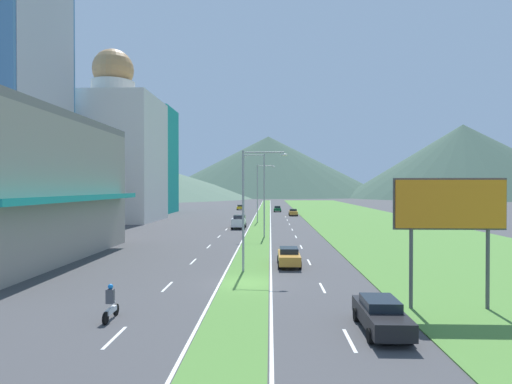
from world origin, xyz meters
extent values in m
plane|color=#424244|center=(0.00, 0.00, 0.00)|extent=(600.00, 600.00, 0.00)
cube|color=#518438|center=(0.00, 60.00, 0.03)|extent=(3.20, 240.00, 0.06)
cube|color=#518438|center=(20.60, 60.00, 0.03)|extent=(24.00, 240.00, 0.06)
cube|color=silver|center=(-5.10, -10.54, 0.01)|extent=(0.16, 2.80, 0.01)
cube|color=silver|center=(-5.10, -1.08, 0.01)|extent=(0.16, 2.80, 0.01)
cube|color=silver|center=(-5.10, 8.39, 0.01)|extent=(0.16, 2.80, 0.01)
cube|color=silver|center=(-5.10, 17.85, 0.01)|extent=(0.16, 2.80, 0.01)
cube|color=silver|center=(-5.10, 27.31, 0.01)|extent=(0.16, 2.80, 0.01)
cube|color=silver|center=(-5.10, 36.77, 0.01)|extent=(0.16, 2.80, 0.01)
cube|color=silver|center=(-5.10, 46.24, 0.01)|extent=(0.16, 2.80, 0.01)
cube|color=silver|center=(-5.10, 55.70, 0.01)|extent=(0.16, 2.80, 0.01)
cube|color=silver|center=(-5.10, 65.16, 0.01)|extent=(0.16, 2.80, 0.01)
cube|color=silver|center=(5.10, -10.54, 0.01)|extent=(0.16, 2.80, 0.01)
cube|color=silver|center=(5.10, -1.08, 0.01)|extent=(0.16, 2.80, 0.01)
cube|color=silver|center=(5.10, 8.39, 0.01)|extent=(0.16, 2.80, 0.01)
cube|color=silver|center=(5.10, 17.85, 0.01)|extent=(0.16, 2.80, 0.01)
cube|color=silver|center=(5.10, 27.31, 0.01)|extent=(0.16, 2.80, 0.01)
cube|color=silver|center=(5.10, 36.77, 0.01)|extent=(0.16, 2.80, 0.01)
cube|color=silver|center=(5.10, 46.24, 0.01)|extent=(0.16, 2.80, 0.01)
cube|color=silver|center=(5.10, 55.70, 0.01)|extent=(0.16, 2.80, 0.01)
cube|color=silver|center=(5.10, 65.16, 0.01)|extent=(0.16, 2.80, 0.01)
cube|color=silver|center=(-1.75, 60.00, 0.01)|extent=(0.16, 240.00, 0.01)
cube|color=silver|center=(1.75, 60.00, 0.01)|extent=(0.16, 240.00, 0.01)
cube|color=teal|center=(-15.25, 7.46, 5.60)|extent=(2.82, 24.35, 0.62)
cube|color=silver|center=(-28.81, 52.87, 11.96)|extent=(17.15, 17.15, 23.91)
cylinder|color=beige|center=(-28.81, 52.87, 25.48)|extent=(8.21, 8.21, 3.13)
sphere|color=#B27F4C|center=(-28.81, 52.87, 29.39)|extent=(7.82, 7.82, 7.82)
cube|color=teal|center=(-29.75, 78.99, 13.31)|extent=(13.22, 13.22, 26.61)
cone|color=#516B56|center=(-115.14, 224.86, 16.70)|extent=(219.28, 219.28, 33.40)
cone|color=#3D5647|center=(0.31, 287.80, 22.16)|extent=(171.76, 171.76, 44.33)
cone|color=#3D5647|center=(117.85, 231.08, 22.18)|extent=(143.61, 143.61, 44.36)
cylinder|color=#99999E|center=(-0.40, 4.00, 4.70)|extent=(0.18, 0.18, 9.41)
cylinder|color=#99999E|center=(1.18, 3.90, 9.26)|extent=(3.16, 0.29, 0.10)
ellipsoid|color=silver|center=(2.76, 3.81, 9.06)|extent=(0.56, 0.28, 0.20)
cylinder|color=#99999E|center=(0.91, 26.64, 5.46)|extent=(0.18, 0.18, 10.91)
cylinder|color=#99999E|center=(-0.39, 26.60, 10.76)|extent=(2.61, 0.18, 0.10)
ellipsoid|color=silver|center=(-1.70, 26.56, 10.56)|extent=(0.56, 0.28, 0.20)
cylinder|color=#99999E|center=(-0.66, 49.28, 5.33)|extent=(0.18, 0.18, 10.66)
cylinder|color=#99999E|center=(0.85, 49.42, 10.51)|extent=(3.02, 0.38, 0.10)
ellipsoid|color=silver|center=(2.35, 49.56, 10.31)|extent=(0.56, 0.28, 0.20)
cylinder|color=#4C4C51|center=(9.28, -5.74, 2.19)|extent=(0.20, 0.20, 4.39)
cylinder|color=#4C4C51|center=(13.34, -5.74, 2.19)|extent=(0.20, 0.20, 4.39)
cube|color=orange|center=(11.31, -5.84, 5.68)|extent=(5.80, 0.16, 2.59)
cube|color=#4C4C51|center=(11.31, -5.72, 5.68)|extent=(6.00, 0.08, 2.79)
cube|color=#0C5128|center=(3.63, 84.16, 0.66)|extent=(1.82, 4.00, 0.67)
cube|color=black|center=(3.63, 84.32, 1.26)|extent=(1.57, 1.76, 0.54)
cylinder|color=black|center=(4.50, 82.92, 0.32)|extent=(0.22, 0.64, 0.64)
cylinder|color=black|center=(2.75, 82.92, 0.32)|extent=(0.22, 0.64, 0.64)
cylinder|color=black|center=(4.50, 85.40, 0.32)|extent=(0.22, 0.64, 0.64)
cylinder|color=black|center=(2.75, 85.40, 0.32)|extent=(0.22, 0.64, 0.64)
cube|color=#C6842D|center=(6.98, 68.86, 0.70)|extent=(1.83, 4.56, 0.76)
cube|color=black|center=(6.98, 69.04, 1.30)|extent=(1.58, 2.01, 0.44)
cylinder|color=black|center=(7.86, 67.45, 0.32)|extent=(0.22, 0.64, 0.64)
cylinder|color=black|center=(6.10, 67.45, 0.32)|extent=(0.22, 0.64, 0.64)
cylinder|color=black|center=(7.86, 70.28, 0.32)|extent=(0.22, 0.64, 0.64)
cylinder|color=black|center=(6.10, 70.28, 0.32)|extent=(0.22, 0.64, 0.64)
cube|color=#C6842D|center=(3.26, 6.66, 0.69)|extent=(1.74, 4.69, 0.75)
cube|color=black|center=(3.26, 6.84, 1.28)|extent=(1.50, 2.06, 0.43)
cylinder|color=black|center=(4.10, 5.20, 0.32)|extent=(0.22, 0.64, 0.64)
cylinder|color=black|center=(2.42, 5.20, 0.32)|extent=(0.22, 0.64, 0.64)
cylinder|color=black|center=(4.10, 8.11, 0.32)|extent=(0.22, 0.64, 0.64)
cylinder|color=black|center=(2.42, 8.11, 0.32)|extent=(0.22, 0.64, 0.64)
cube|color=yellow|center=(-6.91, 93.50, 0.64)|extent=(1.80, 4.06, 0.63)
cube|color=black|center=(-6.91, 93.34, 1.19)|extent=(1.55, 1.79, 0.48)
cylinder|color=black|center=(-7.78, 94.76, 0.32)|extent=(0.22, 0.64, 0.64)
cylinder|color=black|center=(-6.04, 94.76, 0.32)|extent=(0.22, 0.64, 0.64)
cylinder|color=black|center=(-7.78, 92.25, 0.32)|extent=(0.22, 0.64, 0.64)
cylinder|color=black|center=(-6.04, 92.25, 0.32)|extent=(0.22, 0.64, 0.64)
cube|color=black|center=(6.74, -9.38, 0.69)|extent=(1.74, 4.74, 0.74)
cube|color=black|center=(6.74, -9.19, 1.27)|extent=(1.50, 2.08, 0.42)
cylinder|color=black|center=(7.58, -10.85, 0.32)|extent=(0.22, 0.64, 0.64)
cylinder|color=black|center=(5.91, -10.85, 0.32)|extent=(0.22, 0.64, 0.64)
cylinder|color=black|center=(7.58, -7.92, 0.32)|extent=(0.22, 0.64, 0.64)
cylinder|color=black|center=(5.91, -7.92, 0.32)|extent=(0.22, 0.64, 0.64)
cube|color=silver|center=(-3.31, 38.61, 0.80)|extent=(2.00, 5.40, 0.80)
cube|color=black|center=(-3.31, 40.21, 1.60)|extent=(1.84, 2.00, 0.80)
cube|color=silver|center=(-4.25, 37.51, 1.42)|extent=(0.10, 3.20, 0.44)
cube|color=silver|center=(-2.37, 37.51, 1.42)|extent=(0.10, 3.20, 0.44)
cube|color=silver|center=(-3.31, 35.96, 1.42)|extent=(1.84, 0.10, 0.44)
cylinder|color=black|center=(-4.27, 40.23, 0.40)|extent=(0.26, 0.80, 0.80)
cylinder|color=black|center=(-2.35, 40.23, 0.40)|extent=(0.26, 0.80, 0.80)
cylinder|color=black|center=(-4.27, 36.99, 0.40)|extent=(0.26, 0.80, 0.80)
cylinder|color=black|center=(-2.35, 36.99, 0.40)|extent=(0.26, 0.80, 0.80)
cylinder|color=black|center=(-6.19, -7.41, 0.30)|extent=(0.10, 0.60, 0.60)
cylinder|color=black|center=(-6.19, -8.81, 0.30)|extent=(0.12, 0.60, 0.60)
cube|color=silver|center=(-6.19, -8.11, 0.47)|extent=(0.20, 1.12, 0.25)
ellipsoid|color=silver|center=(-6.19, -7.91, 0.83)|extent=(0.24, 0.44, 0.24)
cube|color=#4C4C51|center=(-6.19, -8.21, 1.20)|extent=(0.36, 0.28, 0.70)
sphere|color=blue|center=(-6.19, -8.16, 1.67)|extent=(0.26, 0.26, 0.26)
camera|label=1|loc=(1.69, -28.78, 6.59)|focal=29.79mm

